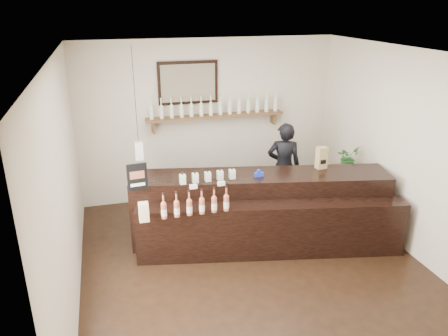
% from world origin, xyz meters
% --- Properties ---
extents(ground, '(5.00, 5.00, 0.00)m').
position_xyz_m(ground, '(0.00, 0.00, 0.00)').
color(ground, black).
rests_on(ground, ground).
extents(room_shell, '(5.00, 5.00, 5.00)m').
position_xyz_m(room_shell, '(0.00, 0.00, 1.70)').
color(room_shell, beige).
rests_on(room_shell, ground).
extents(back_wall_decor, '(2.66, 0.96, 1.69)m').
position_xyz_m(back_wall_decor, '(-0.14, 2.37, 1.75)').
color(back_wall_decor, brown).
rests_on(back_wall_decor, ground).
extents(counter, '(3.77, 1.73, 1.21)m').
position_xyz_m(counter, '(0.33, 0.56, 0.49)').
color(counter, black).
rests_on(counter, ground).
extents(promo_sign, '(0.26, 0.05, 0.37)m').
position_xyz_m(promo_sign, '(-1.41, 0.61, 1.22)').
color(promo_sign, black).
rests_on(promo_sign, counter).
extents(paper_bag, '(0.16, 0.13, 0.33)m').
position_xyz_m(paper_bag, '(1.28, 0.69, 1.20)').
color(paper_bag, '#A3844F').
rests_on(paper_bag, counter).
extents(tape_dispenser, '(0.13, 0.05, 0.11)m').
position_xyz_m(tape_dispenser, '(0.28, 0.63, 1.08)').
color(tape_dispenser, '#1730A4').
rests_on(tape_dispenser, counter).
extents(side_cabinet, '(0.44, 0.57, 0.79)m').
position_xyz_m(side_cabinet, '(2.00, 1.14, 0.39)').
color(side_cabinet, brown).
rests_on(side_cabinet, ground).
extents(potted_plant, '(0.44, 0.42, 0.39)m').
position_xyz_m(potted_plant, '(2.00, 1.14, 0.98)').
color(potted_plant, '#2A692A').
rests_on(potted_plant, side_cabinet).
extents(shopkeeper, '(0.73, 0.60, 1.72)m').
position_xyz_m(shopkeeper, '(1.06, 1.55, 0.86)').
color(shopkeeper, black).
rests_on(shopkeeper, ground).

